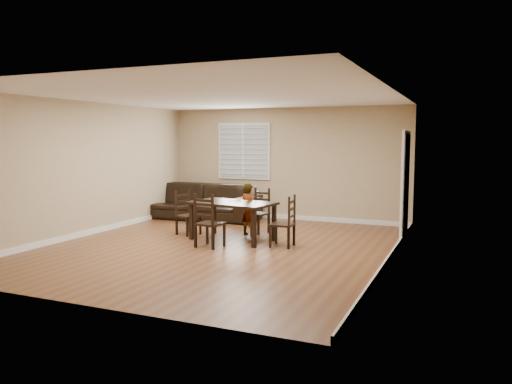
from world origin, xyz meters
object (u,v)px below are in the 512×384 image
chair_near (260,212)px  child (249,209)px  chair_right (288,224)px  sofa (200,201)px  dining_table (233,206)px  chair_far (206,223)px  chair_left (185,214)px  donut (238,200)px

chair_near → child: 0.44m
chair_right → sofa: size_ratio=0.32×
chair_right → child: size_ratio=0.89×
dining_table → child: child is taller
chair_right → chair_far: bearing=-66.1°
dining_table → chair_left: 1.23m
child → donut: bearing=105.2°
chair_right → child: child is taller
chair_near → sofa: chair_near is taller
dining_table → chair_right: chair_right is taller
chair_left → sofa: bearing=39.6°
chair_left → chair_right: 2.40m
chair_near → child: (-0.08, -0.42, 0.11)m
chair_far → chair_right: size_ratio=1.05×
sofa → child: bearing=-39.7°
chair_far → sofa: 3.42m
donut → chair_near: bearing=81.8°
donut → sofa: 2.75m
chair_left → child: 1.33m
dining_table → chair_near: chair_near is taller
child → sofa: 2.50m
chair_far → chair_left: bearing=-36.9°
chair_near → chair_left: chair_near is taller
chair_left → donut: (1.23, -0.02, 0.36)m
chair_left → chair_right: chair_right is taller
child → donut: (-0.04, -0.40, 0.24)m
dining_table → sofa: size_ratio=0.58×
chair_left → dining_table: bearing=-80.8°
dining_table → chair_left: bearing=179.1°
chair_left → donut: 1.28m
chair_left → sofa: chair_left is taller
donut → chair_left: bearing=179.0°
chair_near → sofa: 2.34m
chair_far → donut: (0.17, 1.01, 0.32)m
chair_far → donut: bearing=-92.2°
chair_far → child: child is taller
dining_table → chair_right: (1.19, -0.15, -0.23)m
child → dining_table: bearing=102.3°
chair_right → donut: (-1.15, 0.33, 0.34)m
dining_table → chair_near: bearing=89.1°
dining_table → chair_right: 1.23m
chair_left → sofa: size_ratio=0.31×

